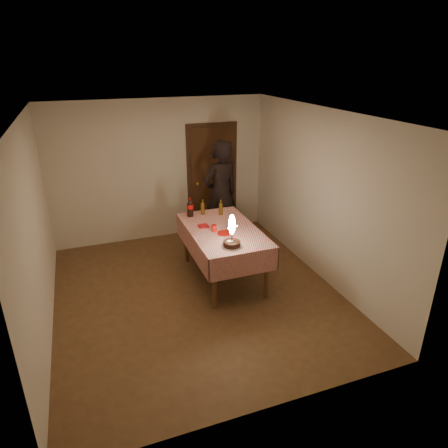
% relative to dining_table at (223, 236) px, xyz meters
% --- Properties ---
extents(ground, '(4.00, 4.50, 0.01)m').
position_rel_dining_table_xyz_m(ground, '(-0.52, -0.31, -0.74)').
color(ground, brown).
rests_on(ground, ground).
extents(room_shell, '(4.04, 4.54, 2.62)m').
position_rel_dining_table_xyz_m(room_shell, '(-0.49, -0.23, 0.92)').
color(room_shell, beige).
rests_on(room_shell, ground).
extents(dining_table, '(1.02, 1.72, 0.85)m').
position_rel_dining_table_xyz_m(dining_table, '(0.00, 0.00, 0.00)').
color(dining_table, brown).
rests_on(dining_table, ground).
extents(birthday_cake, '(0.29, 0.29, 0.47)m').
position_rel_dining_table_xyz_m(birthday_cake, '(-0.09, -0.60, 0.25)').
color(birthday_cake, white).
rests_on(birthday_cake, dining_table).
extents(red_plate, '(0.22, 0.22, 0.01)m').
position_rel_dining_table_xyz_m(red_plate, '(-0.03, -0.16, 0.12)').
color(red_plate, '#AC130B').
rests_on(red_plate, dining_table).
extents(red_cup, '(0.08, 0.08, 0.10)m').
position_rel_dining_table_xyz_m(red_cup, '(-0.15, -0.04, 0.16)').
color(red_cup, red).
rests_on(red_cup, dining_table).
extents(clear_cup, '(0.07, 0.07, 0.09)m').
position_rel_dining_table_xyz_m(clear_cup, '(0.09, -0.02, 0.16)').
color(clear_cup, silver).
rests_on(clear_cup, dining_table).
extents(napkin_stack, '(0.15, 0.15, 0.02)m').
position_rel_dining_table_xyz_m(napkin_stack, '(-0.25, 0.19, 0.12)').
color(napkin_stack, '#B1141A').
rests_on(napkin_stack, dining_table).
extents(cola_bottle, '(0.10, 0.10, 0.32)m').
position_rel_dining_table_xyz_m(cola_bottle, '(-0.32, 0.67, 0.27)').
color(cola_bottle, black).
rests_on(cola_bottle, dining_table).
extents(amber_bottle_left, '(0.06, 0.06, 0.26)m').
position_rel_dining_table_xyz_m(amber_bottle_left, '(-0.11, 0.68, 0.23)').
color(amber_bottle_left, '#55390E').
rests_on(amber_bottle_left, dining_table).
extents(amber_bottle_right, '(0.06, 0.06, 0.26)m').
position_rel_dining_table_xyz_m(amber_bottle_right, '(0.17, 0.57, 0.23)').
color(amber_bottle_right, '#55390E').
rests_on(amber_bottle_right, dining_table).
extents(photographer, '(0.81, 0.64, 1.96)m').
position_rel_dining_table_xyz_m(photographer, '(0.38, 1.16, 0.25)').
color(photographer, black).
rests_on(photographer, ground).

